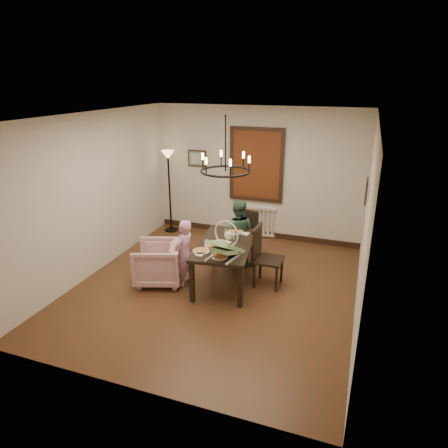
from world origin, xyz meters
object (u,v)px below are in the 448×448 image
Objects in this scene: armchair at (158,263)px; seated_man at (238,238)px; chair_far at (243,236)px; chair_right at (269,256)px; dining_table at (225,248)px; elderly_woman at (185,259)px; drinking_glass at (226,236)px; floor_lamp at (170,193)px; baby_bouncer at (225,245)px.

armchair is 0.76× the size of seated_man.
chair_right is at bearing -34.58° from chair_far.
elderly_woman is (-0.62, -0.29, -0.17)m from dining_table.
elderly_woman reaches higher than dining_table.
elderly_woman is 1.21m from seated_man.
seated_man is (-0.73, 0.59, -0.00)m from chair_right.
chair_far is 1.07m from chair_right.
chair_right is 8.22× the size of drinking_glass.
elderly_woman is (0.47, 0.06, 0.12)m from armchair.
dining_table is 13.06× the size of drinking_glass.
armchair is at bearing -68.19° from floor_lamp.
floor_lamp reaches higher than baby_bouncer.
floor_lamp is at bearing 128.27° from dining_table.
armchair is 1.39m from baby_bouncer.
elderly_woman is 7.54× the size of drinking_glass.
floor_lamp is at bearing -135.07° from elderly_woman.
chair_far is at bearing 81.72° from dining_table.
drinking_glass is at bearing -42.25° from floor_lamp.
dining_table is at bearing 120.81° from baby_bouncer.
chair_right is 1.88m from armchair.
dining_table is at bearing -75.90° from chair_far.
elderly_woman is 0.92× the size of seated_man.
baby_bouncer is at bearing 143.09° from chair_right.
seated_man reaches higher than drinking_glass.
chair_right is 1.09× the size of elderly_woman.
armchair is 0.49m from elderly_woman.
armchair is at bearing 107.46° from chair_right.
baby_bouncer is (0.17, -0.51, 0.28)m from dining_table.
chair_right is 0.95m from baby_bouncer.
baby_bouncer is 0.71m from drinking_glass.
chair_right reaches higher than drinking_glass.
armchair is at bearing -154.28° from drinking_glass.
baby_bouncer reaches higher than dining_table.
seated_man is at bearing -30.71° from floor_lamp.
chair_far is at bearing 41.87° from chair_right.
elderly_woman reaches higher than armchair.
chair_right is (0.71, 0.17, -0.12)m from dining_table.
elderly_woman is 0.53× the size of floor_lamp.
elderly_woman is 0.80m from drinking_glass.
dining_table is 2.75× the size of baby_bouncer.
armchair is 6.18× the size of drinking_glass.
chair_right is (0.70, -0.81, 0.04)m from chair_far.
baby_bouncer is at bearing 64.83° from armchair.
chair_far reaches higher than armchair.
drinking_glass is (-0.04, 0.15, 0.15)m from dining_table.
armchair is at bearing -175.09° from baby_bouncer.
drinking_glass is at bearing 97.50° from armchair.
seated_man is at bearing 89.03° from drinking_glass.
drinking_glass reaches higher than armchair.
baby_bouncer is (1.26, -0.15, 0.57)m from armchair.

